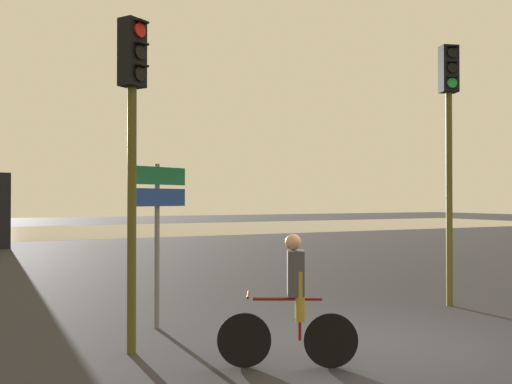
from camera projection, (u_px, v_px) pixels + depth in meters
name	position (u px, v px, depth m)	size (l,w,h in m)	color
ground_plane	(386.00, 344.00, 8.02)	(120.00, 120.00, 0.00)	#28282D
water_strip	(60.00, 232.00, 35.60)	(80.00, 16.00, 0.01)	gray
traffic_light_near_right	(449.00, 126.00, 10.93)	(0.38, 0.40, 4.99)	#4C4719
traffic_light_near_left	(132.00, 121.00, 7.56)	(0.40, 0.42, 4.43)	#4C4719
direction_sign_post	(158.00, 215.00, 8.99)	(1.01, 0.50, 2.60)	slate
cyclist	(293.00, 300.00, 6.91)	(1.53, 0.85, 1.62)	black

